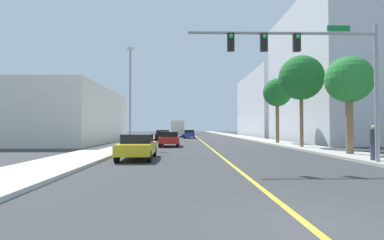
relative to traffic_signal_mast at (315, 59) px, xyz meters
The scene contains 18 objects.
ground 33.83m from the traffic_signal_mast, 96.74° to the left, with size 192.00×192.00×0.00m, color #38383A.
sidewalk_left 35.67m from the traffic_signal_mast, 109.90° to the left, with size 3.21×168.00×0.15m, color beige.
sidewalk_right 33.84m from the traffic_signal_mast, 82.84° to the left, with size 3.21×168.00×0.15m, color #B2ADA3.
lane_marking_center 33.83m from the traffic_signal_mast, 96.74° to the left, with size 0.16×144.00×0.01m, color yellow.
building_left_near 29.93m from the traffic_signal_mast, 135.73° to the left, with size 13.19×18.83×6.19m, color silver.
building_right_near 26.23m from the traffic_signal_mast, 60.68° to the left, with size 11.61×19.68×16.64m, color silver.
building_right_far 49.22m from the traffic_signal_mast, 75.92° to the left, with size 10.06×25.27×12.66m, color silver.
traffic_signal_mast is the anchor object (origin of this frame).
street_lamp 16.49m from the traffic_signal_mast, 131.48° to the left, with size 0.56×0.28×8.65m.
palm_near 5.96m from the traffic_signal_mast, 47.12° to the left, with size 2.87×2.87×6.04m.
palm_mid 11.83m from the traffic_signal_mast, 71.56° to the left, with size 3.75×3.75×7.72m.
palm_far 18.41m from the traffic_signal_mast, 78.11° to the left, with size 3.03×3.03×6.91m.
car_black 29.09m from the traffic_signal_mast, 108.49° to the left, with size 1.95×4.10×1.43m.
car_yellow 10.19m from the traffic_signal_mast, 161.67° to the left, with size 1.90×4.47×1.39m.
car_blue 36.62m from the traffic_signal_mast, 98.50° to the left, with size 1.88×4.55×1.38m.
car_red 16.59m from the traffic_signal_mast, 118.18° to the left, with size 1.80×4.06×1.38m.
delivery_truck 44.74m from the traffic_signal_mast, 99.70° to the left, with size 2.60×8.60×3.02m.
pedestrian 5.16m from the traffic_signal_mast, 11.60° to the left, with size 0.38×0.38×1.73m.
Camera 1 is at (-2.22, -5.26, 1.76)m, focal length 28.21 mm.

